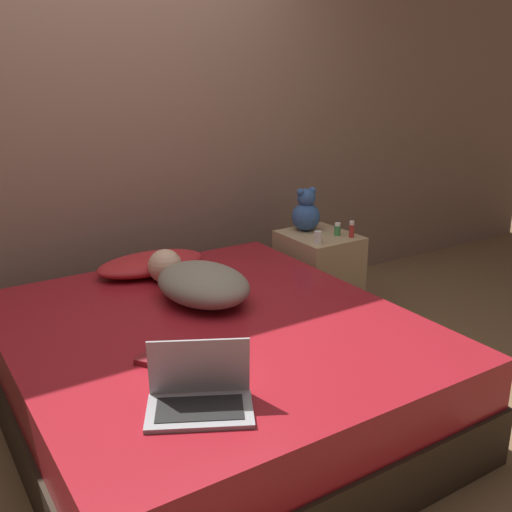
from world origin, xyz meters
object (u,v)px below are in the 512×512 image
object	(u,v)px
bottle_white	(318,238)
book	(166,356)
bottle_green	(337,229)
laptop	(199,394)
bottle_red	(352,229)
teddy_bear	(306,212)
person_lying	(198,281)
pillow	(151,263)

from	to	relation	value
bottle_white	book	world-z (taller)	bottle_white
bottle_green	book	xyz separation A→B (m)	(-1.54, -0.78, -0.11)
laptop	bottle_red	bearing A→B (deg)	61.55
bottle_red	bottle_green	bearing A→B (deg)	120.26
teddy_bear	bottle_red	distance (m)	0.33
bottle_red	bottle_green	xyz separation A→B (m)	(-0.05, 0.08, -0.01)
person_lying	laptop	world-z (taller)	laptop
person_lying	book	xyz separation A→B (m)	(-0.40, -0.49, -0.08)
bottle_white	laptop	bearing A→B (deg)	-141.35
laptop	person_lying	bearing A→B (deg)	90.71
book	bottle_white	bearing A→B (deg)	28.18
teddy_bear	laptop	bearing A→B (deg)	-137.30
pillow	bottle_green	xyz separation A→B (m)	(1.18, -0.20, 0.07)
person_lying	laptop	bearing A→B (deg)	-124.77
bottle_green	teddy_bear	bearing A→B (deg)	116.07
person_lying	teddy_bear	bearing A→B (deg)	17.77
person_lying	teddy_bear	xyz separation A→B (m)	(1.04, 0.49, 0.11)
person_lying	book	distance (m)	0.64
person_lying	teddy_bear	size ratio (longest dim) A/B	2.60
pillow	bottle_green	distance (m)	1.20
pillow	book	distance (m)	1.04
pillow	book	world-z (taller)	pillow
book	teddy_bear	bearing A→B (deg)	34.38
pillow	laptop	xyz separation A→B (m)	(-0.40, -1.37, 0.00)
laptop	book	distance (m)	0.39
pillow	bottle_white	size ratio (longest dim) A/B	7.98
bottle_green	book	world-z (taller)	bottle_green
pillow	bottle_red	distance (m)	1.26
bottle_red	pillow	bearing A→B (deg)	167.28
bottle_white	book	distance (m)	1.50
pillow	teddy_bear	world-z (taller)	teddy_bear
bottle_red	bottle_white	distance (m)	0.26
teddy_bear	bottle_white	world-z (taller)	teddy_bear
bottle_red	bottle_white	world-z (taller)	bottle_red
bottle_white	teddy_bear	bearing A→B (deg)	67.11
bottle_red	bottle_green	distance (m)	0.09
teddy_bear	book	xyz separation A→B (m)	(-1.44, -0.98, -0.19)
laptop	teddy_bear	bearing A→B (deg)	70.52
pillow	bottle_green	size ratio (longest dim) A/B	7.61
bottle_red	bottle_white	size ratio (longest dim) A/B	1.34
laptop	book	bearing A→B (deg)	110.82
pillow	laptop	world-z (taller)	laptop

